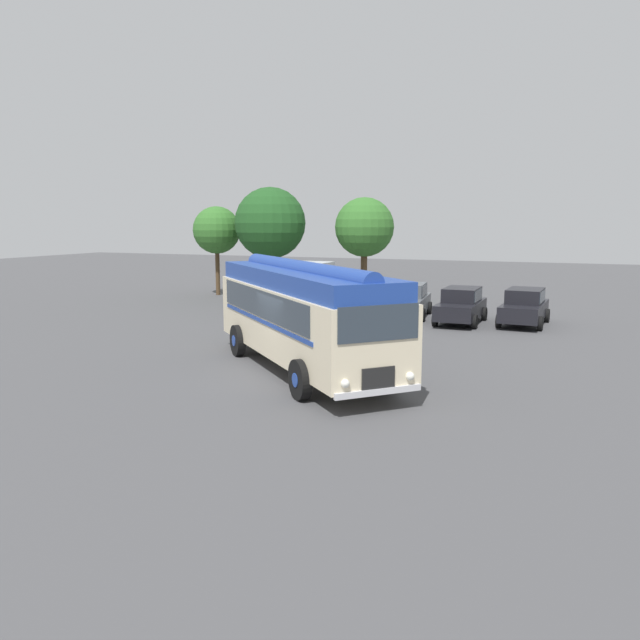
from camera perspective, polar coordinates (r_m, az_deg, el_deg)
The scene contains 10 objects.
ground_plane at distance 19.18m, azimuth -3.21°, elevation -5.18°, with size 120.00×120.00×0.00m, color #474749.
vintage_bus at distance 19.62m, azimuth -1.63°, elevation 0.79°, with size 8.89×8.83×3.49m.
car_near_left at distance 31.48m, azimuth 2.63°, elevation 1.96°, with size 2.20×4.31×1.66m.
car_mid_left at distance 31.25m, azimuth 8.12°, elevation 1.83°, with size 2.25×4.34×1.66m.
car_mid_right at distance 29.70m, azimuth 12.77°, elevation 1.32°, with size 2.05×4.25×1.66m.
car_far_right at distance 29.99m, azimuth 18.17°, elevation 1.17°, with size 2.17×4.31×1.66m.
box_van at distance 32.84m, azimuth -2.02°, elevation 3.16°, with size 2.46×5.82×2.50m.
tree_far_left at distance 40.77m, azimuth -9.46°, elevation 8.06°, with size 3.01×3.01×5.66m.
tree_left_of_centre at distance 38.49m, azimuth -4.45°, elevation 8.92°, with size 4.33×4.33×6.77m.
tree_centre at distance 37.49m, azimuth 4.18°, elevation 8.35°, with size 3.51×3.51×6.12m.
Camera 1 is at (7.96, -16.81, 4.69)m, focal length 35.00 mm.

